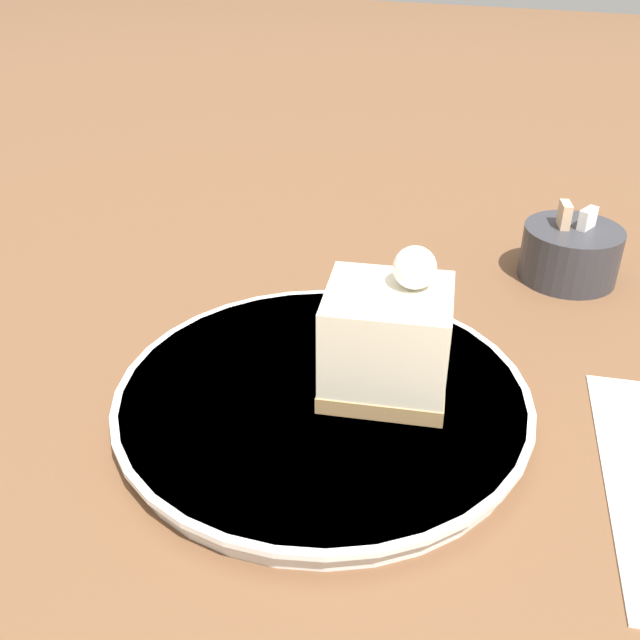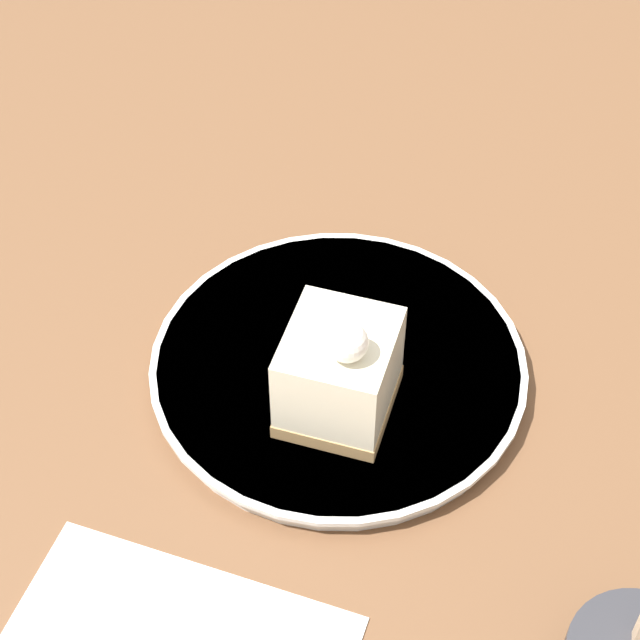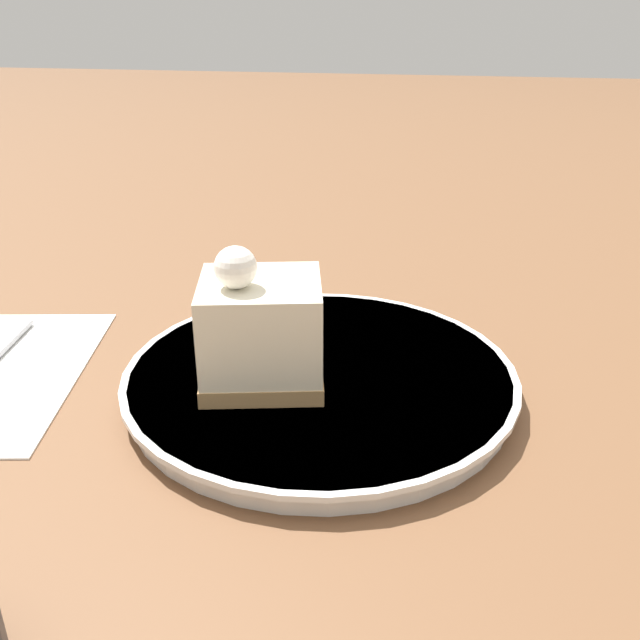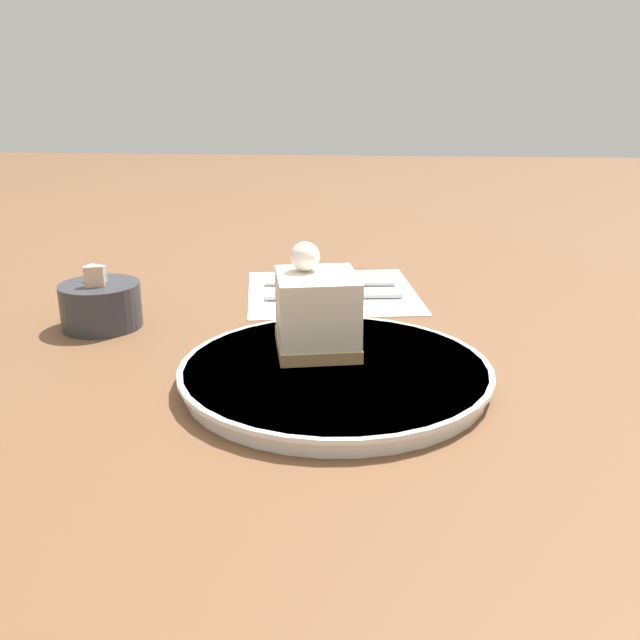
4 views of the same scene
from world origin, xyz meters
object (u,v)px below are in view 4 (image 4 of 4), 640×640
Objects in this scene: plate at (335,373)px; sugar_bowl at (101,305)px; fork at (321,296)px; knife at (342,283)px; cake_slice at (316,311)px.

plate is 3.22× the size of sugar_bowl.
sugar_bowl is (-0.12, 0.23, 0.02)m from fork.
plate is at bearing 175.90° from knife.
fork is 0.99× the size of knife.
plate is 1.62× the size of knife.
knife is at bearing -26.14° from fork.
fork is 1.97× the size of sugar_bowl.
knife is at bearing -13.39° from cake_slice.
sugar_bowl is (0.10, 0.24, -0.03)m from cake_slice.
cake_slice is at bearing -111.47° from sugar_bowl.
fork is 0.26m from sugar_bowl.
fork and knife have the same top height.
sugar_bowl is at bearing 119.33° from knife.
fork is 0.06m from knife.
fork is at bearing -8.04° from cake_slice.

